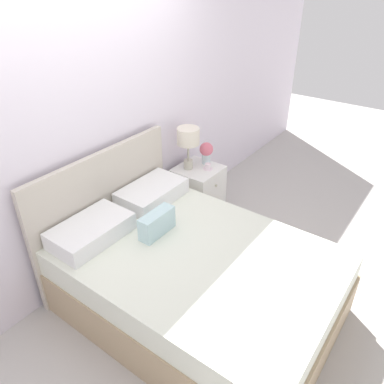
{
  "coord_description": "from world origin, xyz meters",
  "views": [
    {
      "loc": [
        -1.7,
        -2.19,
        2.35
      ],
      "look_at": [
        0.53,
        -0.55,
        0.67
      ],
      "focal_mm": 35.0,
      "sensor_mm": 36.0,
      "label": 1
    }
  ],
  "objects_px": {
    "flower_vase": "(206,151)",
    "teacup": "(208,167)",
    "bed": "(190,276)",
    "table_lamp": "(188,139)",
    "nightstand": "(198,193)"
  },
  "relations": [
    {
      "from": "bed",
      "to": "nightstand",
      "type": "height_order",
      "value": "bed"
    },
    {
      "from": "table_lamp",
      "to": "flower_vase",
      "type": "relative_size",
      "value": 1.88
    },
    {
      "from": "nightstand",
      "to": "flower_vase",
      "type": "height_order",
      "value": "flower_vase"
    },
    {
      "from": "table_lamp",
      "to": "teacup",
      "type": "bearing_deg",
      "value": -58.95
    },
    {
      "from": "flower_vase",
      "to": "teacup",
      "type": "bearing_deg",
      "value": -138.65
    },
    {
      "from": "nightstand",
      "to": "table_lamp",
      "type": "distance_m",
      "value": 0.62
    },
    {
      "from": "bed",
      "to": "teacup",
      "type": "xyz_separation_m",
      "value": [
        1.11,
        0.6,
        0.3
      ]
    },
    {
      "from": "bed",
      "to": "flower_vase",
      "type": "height_order",
      "value": "bed"
    },
    {
      "from": "bed",
      "to": "table_lamp",
      "type": "distance_m",
      "value": 1.4
    },
    {
      "from": "flower_vase",
      "to": "nightstand",
      "type": "bearing_deg",
      "value": 179.84
    },
    {
      "from": "nightstand",
      "to": "teacup",
      "type": "height_order",
      "value": "teacup"
    },
    {
      "from": "bed",
      "to": "table_lamp",
      "type": "xyz_separation_m",
      "value": [
        1.0,
        0.77,
        0.6
      ]
    },
    {
      "from": "nightstand",
      "to": "table_lamp",
      "type": "bearing_deg",
      "value": 125.75
    },
    {
      "from": "nightstand",
      "to": "teacup",
      "type": "relative_size",
      "value": 6.04
    },
    {
      "from": "flower_vase",
      "to": "teacup",
      "type": "height_order",
      "value": "flower_vase"
    }
  ]
}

